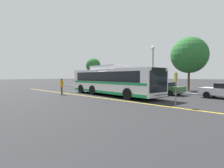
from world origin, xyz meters
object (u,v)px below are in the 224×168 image
Objects in this scene: street_lamp at (153,59)px; parked_car_1 at (124,86)px; transit_bus at (112,80)px; parked_car_0 at (89,84)px; parked_car_2 at (164,88)px; tree_1 at (93,66)px; tree_0 at (189,55)px; bus_stop_sign at (176,85)px; pedestrian_0 at (62,85)px.

parked_car_1 is at bearing -143.02° from street_lamp.
parked_car_0 is (-9.53, 4.61, -0.74)m from transit_bus.
tree_1 is (-17.54, 4.68, 3.36)m from parked_car_2.
tree_1 is (-4.63, 4.66, 3.25)m from parked_car_0.
tree_1 is (-14.44, 1.84, -0.22)m from street_lamp.
bus_stop_sign is at bearing -72.65° from tree_0.
transit_bus is 2.59× the size of parked_car_1.
parked_car_2 is at bearing -90.47° from tree_0.
bus_stop_sign is (4.18, -6.39, 0.72)m from parked_car_2.
street_lamp is at bearing -54.20° from parked_car_1.
parked_car_1 is at bearing -134.81° from tree_0.
street_lamp is 0.82× the size of tree_0.
transit_bus is at bearing 146.11° from parked_car_2.
bus_stop_sign reaches higher than parked_car_2.
parked_car_2 is 5.53m from street_lamp.
parked_car_0 is 15.17m from tree_0.
parked_car_1 is 12.56m from tree_1.
pedestrian_0 is at bearing 170.15° from parked_car_1.
street_lamp is (0.28, 7.44, 2.73)m from transit_bus.
street_lamp is (-3.10, 2.85, 3.58)m from parked_car_2.
parked_car_0 is 9.65m from pedestrian_0.
parked_car_1 is at bearing -118.01° from bus_stop_sign.
street_lamp reaches higher than parked_car_0.
tree_1 is at bearing -111.29° from bus_stop_sign.
tree_0 is at bearing 113.91° from parked_car_0.
transit_bus is at bearing -33.23° from tree_1.
parked_car_2 reaches higher than parked_car_1.
parked_car_2 is 18.46m from tree_1.
transit_bus is at bearing 60.45° from parked_car_0.
parked_car_1 is 2.59× the size of pedestrian_0.
bus_stop_sign reaches higher than parked_car_0.
parked_car_1 is at bearing -20.09° from tree_1.
street_lamp is 1.07× the size of tree_1.
parked_car_0 is at bearing -152.37° from tree_0.
bus_stop_sign is 0.38× the size of street_lamp.
tree_1 is at bearing 172.74° from street_lamp.
tree_0 reaches higher than bus_stop_sign.
tree_1 is (-10.07, 12.64, 3.05)m from pedestrian_0.
parked_car_0 is 18.26m from bus_stop_sign.
pedestrian_0 is at bearing -117.02° from tree_0.
tree_0 is (0.06, 6.81, 4.12)m from parked_car_2.
bus_stop_sign is 12.10m from street_lamp.
transit_bus is at bearing -92.14° from street_lamp.
parked_car_2 is 2.35× the size of pedestrian_0.
parked_car_0 is 0.65× the size of tree_0.
transit_bus is 7.93m from street_lamp.
parked_car_1 is 0.63× the size of tree_0.
pedestrian_0 is 0.24× the size of tree_0.
street_lamp reaches higher than parked_car_2.
transit_bus is 2.50× the size of parked_car_0.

